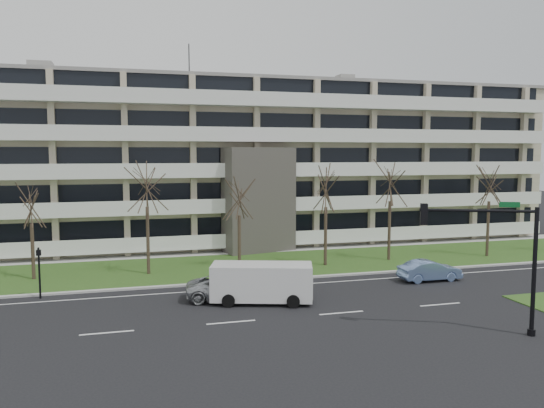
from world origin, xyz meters
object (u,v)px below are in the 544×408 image
object	(u,v)px
silver_pickup	(230,288)
blue_sedan	(430,270)
traffic_signal	(495,249)
white_van	(263,280)
pedestrian_signal	(39,266)

from	to	relation	value
silver_pickup	blue_sedan	distance (m)	13.80
silver_pickup	traffic_signal	distance (m)	14.53
blue_sedan	traffic_signal	bearing A→B (deg)	164.05
white_van	silver_pickup	bearing A→B (deg)	165.45
pedestrian_signal	white_van	bearing A→B (deg)	-27.79
white_van	pedestrian_signal	xyz separation A→B (m)	(-12.46, 4.27, 0.60)
white_van	pedestrian_signal	distance (m)	13.19
silver_pickup	traffic_signal	size ratio (longest dim) A/B	0.81
blue_sedan	pedestrian_signal	world-z (taller)	pedestrian_signal
silver_pickup	white_van	size ratio (longest dim) A/B	0.83
silver_pickup	blue_sedan	size ratio (longest dim) A/B	1.21
traffic_signal	silver_pickup	bearing A→B (deg)	163.44
white_van	pedestrian_signal	bearing A→B (deg)	178.39
pedestrian_signal	blue_sedan	bearing A→B (deg)	-13.95
blue_sedan	white_van	distance (m)	12.24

